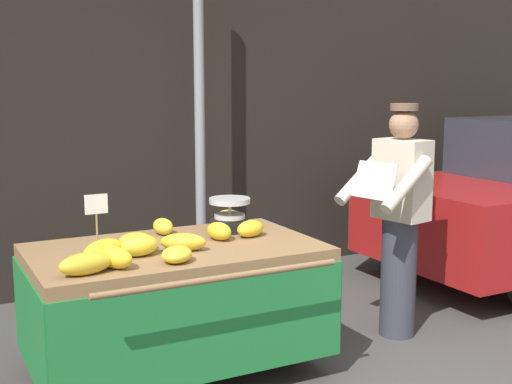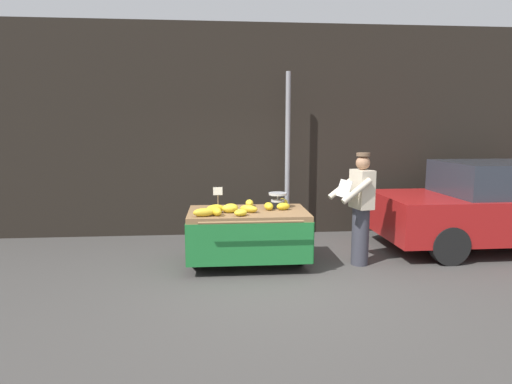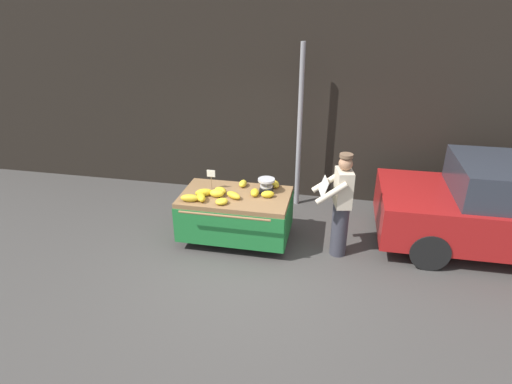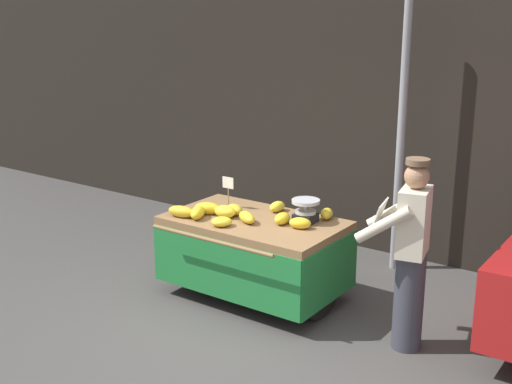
% 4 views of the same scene
% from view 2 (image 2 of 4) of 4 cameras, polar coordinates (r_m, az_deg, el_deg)
% --- Properties ---
extents(ground_plane, '(60.00, 60.00, 0.00)m').
position_cam_2_polar(ground_plane, '(5.92, 3.29, -12.04)').
color(ground_plane, '#423F3D').
extents(back_wall, '(16.00, 0.24, 4.03)m').
position_cam_2_polar(back_wall, '(8.44, 0.59, 8.10)').
color(back_wall, black).
rests_on(back_wall, ground).
extents(street_pole, '(0.09, 0.09, 3.09)m').
position_cam_2_polar(street_pole, '(7.99, 4.22, 4.68)').
color(street_pole, gray).
rests_on(street_pole, ground).
extents(banana_cart, '(1.80, 1.26, 0.85)m').
position_cam_2_polar(banana_cart, '(6.45, -1.08, -4.45)').
color(banana_cart, olive).
rests_on(banana_cart, ground).
extents(weighing_scale, '(0.28, 0.28, 0.24)m').
position_cam_2_polar(weighing_scale, '(6.64, 2.90, -1.09)').
color(weighing_scale, black).
rests_on(weighing_scale, banana_cart).
extents(price_sign, '(0.14, 0.01, 0.34)m').
position_cam_2_polar(price_sign, '(6.50, -5.11, -0.16)').
color(price_sign, '#997A51').
rests_on(price_sign, banana_cart).
extents(banana_bunch_0, '(0.23, 0.30, 0.12)m').
position_cam_2_polar(banana_bunch_0, '(6.07, -5.39, -2.56)').
color(banana_bunch_0, gold).
rests_on(banana_bunch_0, banana_cart).
extents(banana_bunch_1, '(0.31, 0.25, 0.11)m').
position_cam_2_polar(banana_bunch_1, '(6.27, -0.97, -2.25)').
color(banana_bunch_1, gold).
rests_on(banana_bunch_1, banana_cart).
extents(banana_bunch_2, '(0.25, 0.18, 0.13)m').
position_cam_2_polar(banana_bunch_2, '(6.26, -3.49, -2.19)').
color(banana_bunch_2, yellow).
rests_on(banana_bunch_2, banana_cart).
extents(banana_bunch_3, '(0.30, 0.22, 0.13)m').
position_cam_2_polar(banana_bunch_3, '(6.24, -5.46, -2.25)').
color(banana_bunch_3, gold).
rests_on(banana_bunch_3, banana_cart).
extents(banana_bunch_4, '(0.25, 0.22, 0.11)m').
position_cam_2_polar(banana_bunch_4, '(6.38, -3.32, -2.04)').
color(banana_bunch_4, gold).
rests_on(banana_bunch_4, banana_cart).
extents(banana_bunch_5, '(0.26, 0.26, 0.09)m').
position_cam_2_polar(banana_bunch_5, '(6.03, -2.06, -2.75)').
color(banana_bunch_5, yellow).
rests_on(banana_bunch_5, banana_cart).
extents(banana_bunch_6, '(0.20, 0.26, 0.10)m').
position_cam_2_polar(banana_bunch_6, '(6.89, 3.58, -1.30)').
color(banana_bunch_6, gold).
rests_on(banana_bunch_6, banana_cart).
extents(banana_bunch_7, '(0.15, 0.23, 0.11)m').
position_cam_2_polar(banana_bunch_7, '(6.46, 1.70, -1.91)').
color(banana_bunch_7, gold).
rests_on(banana_bunch_7, banana_cart).
extents(banana_bunch_8, '(0.31, 0.18, 0.12)m').
position_cam_2_polar(banana_bunch_8, '(6.02, -6.98, -2.71)').
color(banana_bunch_8, gold).
rests_on(banana_bunch_8, banana_cart).
extents(banana_bunch_9, '(0.24, 0.20, 0.11)m').
position_cam_2_polar(banana_bunch_9, '(6.47, 3.64, -1.92)').
color(banana_bunch_9, gold).
rests_on(banana_bunch_9, banana_cart).
extents(banana_bunch_10, '(0.13, 0.21, 0.11)m').
position_cam_2_polar(banana_bunch_10, '(6.74, -0.88, -1.48)').
color(banana_bunch_10, yellow).
rests_on(banana_bunch_10, banana_cart).
extents(vendor_person, '(0.65, 0.60, 1.71)m').
position_cam_2_polar(vendor_person, '(6.65, 13.73, -2.15)').
color(vendor_person, '#383842').
rests_on(vendor_person, ground).
extents(parked_car, '(3.92, 1.78, 1.51)m').
position_cam_2_polar(parked_car, '(8.44, 29.30, -1.64)').
color(parked_car, '#A51919').
rests_on(parked_car, ground).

